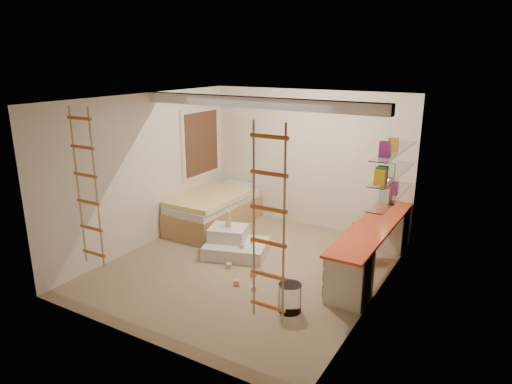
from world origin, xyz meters
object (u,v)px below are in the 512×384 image
Objects in this scene: play_platform at (234,244)px; swivel_chair at (355,247)px; desk at (372,246)px; bed at (214,210)px.

swivel_chair is at bearing 21.13° from play_platform.
swivel_chair is at bearing 152.10° from desk.
desk is 0.38m from swivel_chair.
desk reaches higher than bed.
desk is at bearing 14.12° from play_platform.
swivel_chair is (-0.32, 0.17, -0.14)m from desk.
bed reaches higher than play_platform.
bed is at bearing 139.09° from play_platform.
play_platform is at bearing -158.87° from swivel_chair.
desk is 3.22m from bed.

